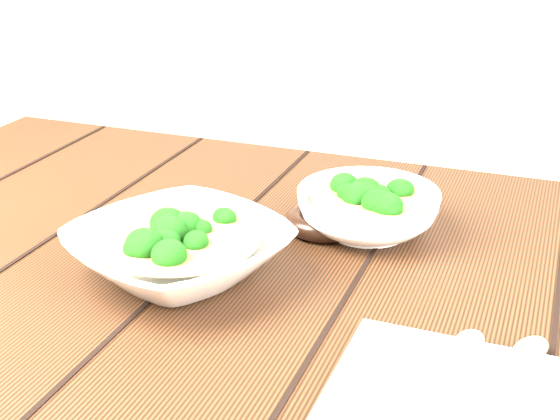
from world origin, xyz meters
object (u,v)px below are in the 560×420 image
(soup_bowl_front, at_px, (179,249))
(napkin, at_px, (457,399))
(trivet, at_px, (324,221))
(table, at_px, (223,332))
(soup_bowl_back, at_px, (368,209))

(soup_bowl_front, distance_m, napkin, 0.37)
(soup_bowl_front, xyz_separation_m, napkin, (0.34, -0.13, -0.03))
(trivet, bearing_deg, table, -134.77)
(table, relative_size, soup_bowl_back, 5.48)
(soup_bowl_front, bearing_deg, soup_bowl_back, 47.87)
(soup_bowl_back, bearing_deg, trivet, -164.83)
(table, relative_size, napkin, 5.39)
(soup_bowl_back, distance_m, trivet, 0.06)
(soup_bowl_front, bearing_deg, napkin, -21.17)
(napkin, bearing_deg, trivet, 126.26)
(napkin, bearing_deg, table, 148.17)
(trivet, bearing_deg, napkin, -54.44)
(table, distance_m, trivet, 0.20)
(soup_bowl_front, height_order, soup_bowl_back, soup_bowl_front)
(table, bearing_deg, soup_bowl_back, 37.01)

